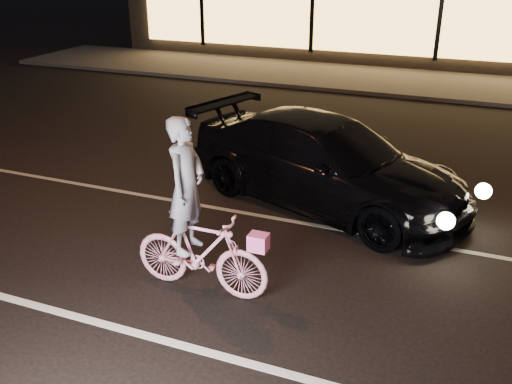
% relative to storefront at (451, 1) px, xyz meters
% --- Properties ---
extents(ground, '(90.00, 90.00, 0.00)m').
position_rel_storefront_xyz_m(ground, '(0.00, -18.97, -2.15)').
color(ground, black).
rests_on(ground, ground).
extents(lane_stripe_near, '(60.00, 0.12, 0.01)m').
position_rel_storefront_xyz_m(lane_stripe_near, '(0.00, -20.47, -2.14)').
color(lane_stripe_near, silver).
rests_on(lane_stripe_near, ground).
extents(lane_stripe_far, '(60.00, 0.10, 0.01)m').
position_rel_storefront_xyz_m(lane_stripe_far, '(0.00, -16.97, -2.14)').
color(lane_stripe_far, gray).
rests_on(lane_stripe_far, ground).
extents(sidewalk, '(30.00, 4.00, 0.12)m').
position_rel_storefront_xyz_m(sidewalk, '(0.00, -5.97, -2.09)').
color(sidewalk, '#383533').
rests_on(sidewalk, ground).
extents(storefront, '(25.40, 8.42, 4.20)m').
position_rel_storefront_xyz_m(storefront, '(0.00, 0.00, 0.00)').
color(storefront, black).
rests_on(storefront, ground).
extents(cyclist, '(1.88, 0.65, 2.36)m').
position_rel_storefront_xyz_m(cyclist, '(-1.44, -19.35, -1.31)').
color(cyclist, '#DB2E6E').
rests_on(cyclist, ground).
extents(sedan, '(5.59, 3.69, 1.51)m').
position_rel_storefront_xyz_m(sedan, '(-0.65, -16.01, -1.39)').
color(sedan, black).
rests_on(sedan, ground).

